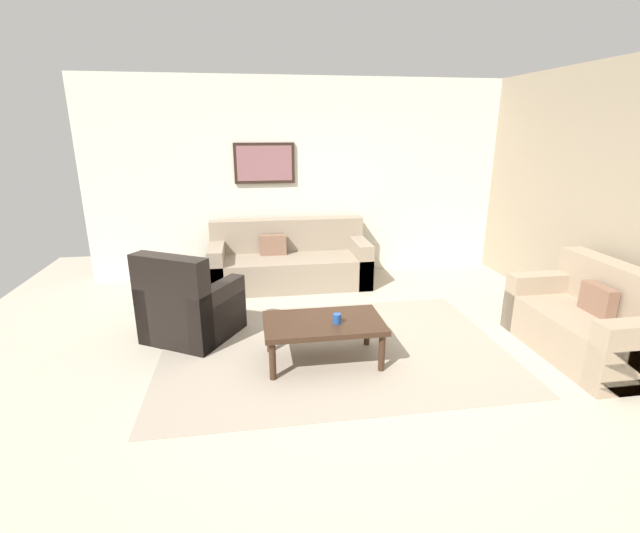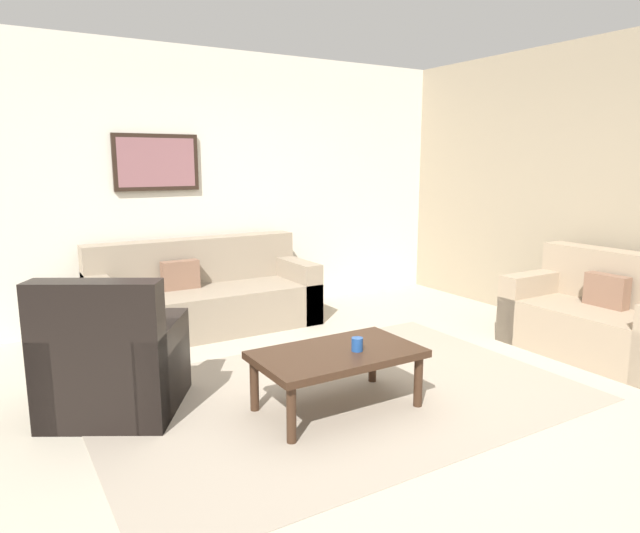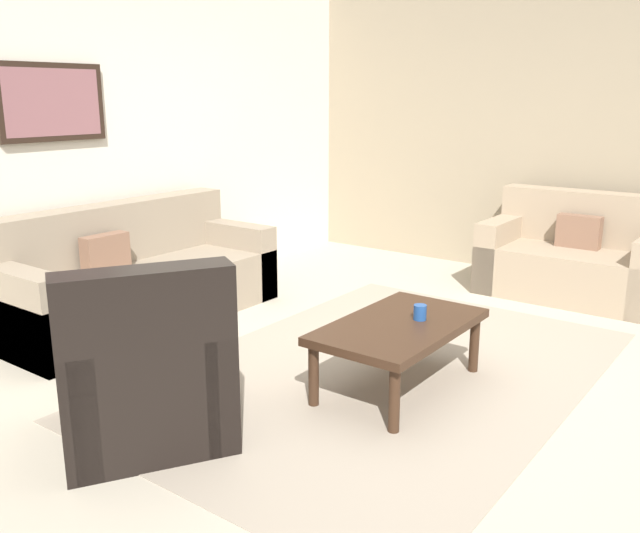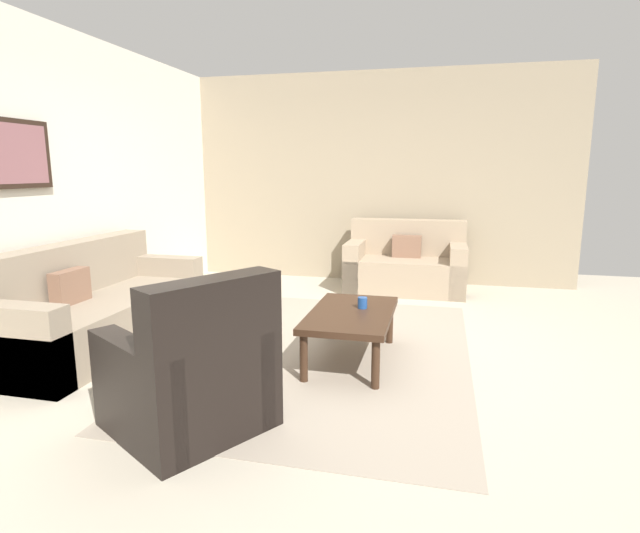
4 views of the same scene
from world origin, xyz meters
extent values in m
plane|color=#B2A893|center=(0.00, 0.00, 0.00)|extent=(8.00, 8.00, 0.00)
cube|color=silver|center=(0.00, 2.60, 1.40)|extent=(6.00, 0.12, 2.80)
cube|color=gray|center=(3.00, 0.00, 1.40)|extent=(0.12, 5.20, 2.80)
cube|color=gray|center=(0.00, 0.00, 0.00)|extent=(3.36, 2.28, 0.01)
cube|color=gray|center=(-0.24, 2.00, 0.21)|extent=(2.17, 0.89, 0.42)
cube|color=gray|center=(-0.24, 2.33, 0.44)|extent=(2.17, 0.24, 0.88)
cube|color=gray|center=(-1.23, 2.00, 0.31)|extent=(0.20, 0.89, 0.62)
cube|color=gray|center=(0.74, 2.00, 0.31)|extent=(0.20, 0.89, 0.62)
cube|color=brown|center=(-0.46, 2.11, 0.56)|extent=(0.36, 0.12, 0.28)
cube|color=gray|center=(2.38, -0.45, 0.21)|extent=(0.84, 1.47, 0.42)
cube|color=gray|center=(2.68, -0.45, 0.44)|extent=(0.24, 1.47, 0.88)
cube|color=gray|center=(2.38, 0.18, 0.31)|extent=(0.84, 0.20, 0.62)
cube|color=brown|center=(2.46, -0.46, 0.56)|extent=(0.12, 0.36, 0.28)
cube|color=black|center=(-1.40, 0.56, 0.22)|extent=(1.10, 1.10, 0.44)
cube|color=black|center=(-1.55, 0.30, 0.47)|extent=(0.79, 0.58, 0.95)
cube|color=black|center=(-1.12, 0.39, 0.30)|extent=(0.55, 0.77, 0.60)
cube|color=black|center=(-1.67, 0.72, 0.30)|extent=(0.55, 0.77, 0.60)
cylinder|color=#382316|center=(-0.62, -0.46, 0.18)|extent=(0.06, 0.06, 0.36)
cylinder|color=#382316|center=(0.36, -0.46, 0.18)|extent=(0.06, 0.06, 0.36)
cylinder|color=#382316|center=(-0.62, 0.06, 0.18)|extent=(0.06, 0.06, 0.36)
cylinder|color=#382316|center=(0.36, 0.06, 0.18)|extent=(0.06, 0.06, 0.36)
cube|color=#382316|center=(-0.13, -0.20, 0.39)|extent=(1.10, 0.64, 0.05)
cylinder|color=#1E478C|center=(-0.02, -0.27, 0.46)|extent=(0.08, 0.08, 0.09)
cube|color=black|center=(-0.53, 2.52, 1.64)|extent=(0.84, 0.04, 0.56)
cube|color=#86555A|center=(-0.53, 2.50, 1.64)|extent=(0.76, 0.01, 0.48)
camera|label=1|loc=(-0.76, -3.96, 2.11)|focal=25.20mm
camera|label=2|loc=(-2.09, -3.21, 1.65)|focal=31.63mm
camera|label=3|loc=(-3.39, -2.05, 1.70)|focal=37.71mm
camera|label=4|loc=(-3.94, -0.86, 1.51)|focal=28.28mm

